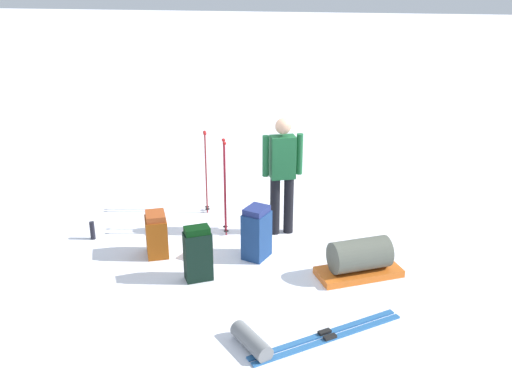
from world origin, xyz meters
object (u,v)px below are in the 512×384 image
Objects in this scene: ski_pair_near at (327,336)px; sleeping_mat_rolled at (251,341)px; backpack_large_dark at (198,254)px; ski_poles_planted_near at (225,183)px; thermos_bottle at (92,231)px; backpack_bright at (257,233)px; gear_sled at (359,259)px; backpack_small_spare at (156,235)px; ski_poles_planted_far at (206,168)px; skier_standing at (282,170)px.

sleeping_mat_rolled is (-0.31, 0.75, 0.08)m from ski_pair_near.
backpack_large_dark is 1.41m from ski_poles_planted_near.
thermos_bottle is (-0.49, 1.82, -0.64)m from ski_poles_planted_near.
backpack_bright is 0.96m from ski_poles_planted_near.
gear_sled is (-0.95, -1.89, -0.55)m from ski_poles_planted_near.
sleeping_mat_rolled is at bearing -145.68° from backpack_large_dark.
backpack_small_spare is (-0.14, 1.32, -0.06)m from backpack_bright.
ski_poles_planted_near is 0.84m from ski_poles_planted_far.
ski_poles_planted_near is 1.99m from thermos_bottle.
ski_poles_planted_far reaches higher than ski_pair_near.
ski_poles_planted_far is (2.05, 0.38, 0.38)m from backpack_large_dark.
backpack_small_spare is 1.60m from ski_poles_planted_far.
backpack_large_dark is 0.92m from backpack_bright.
gear_sled is (-1.08, -1.10, -0.73)m from skier_standing.
backpack_large_dark reaches higher than ski_pair_near.
backpack_small_spare is (1.51, 2.33, 0.28)m from ski_pair_near.
sleeping_mat_rolled is 2.12× the size of thermos_bottle.
gear_sled is (0.40, -1.96, -0.12)m from backpack_large_dark.
backpack_bright is 1.74m from ski_poles_planted_far.
skier_standing is at bearing -80.39° from ski_poles_planted_near.
backpack_bright is 0.55× the size of ski_poles_planted_far.
backpack_bright is 0.51× the size of ski_poles_planted_near.
backpack_large_dark is (-1.48, 0.86, -0.61)m from skier_standing.
ski_pair_near is 1.42m from gear_sled.
ski_poles_planted_near is at bearing -43.63° from backpack_small_spare.
ski_poles_planted_near is (-0.13, 0.79, -0.18)m from skier_standing.
gear_sled is at bearing -116.54° from ski_poles_planted_near.
gear_sled is (-0.14, -2.66, -0.07)m from backpack_small_spare.
backpack_large_dark is 2.71× the size of thermos_bottle.
backpack_bright is at bearing 31.43° from ski_pair_near.
ski_pair_near is at bearing -120.70° from backpack_large_dark.
ski_poles_planted_far is 5.02× the size of thermos_bottle.
thermos_bottle is (1.82, 3.38, 0.12)m from ski_pair_near.
backpack_bright reaches higher than backpack_large_dark.
ski_poles_planted_near reaches higher than backpack_bright.
backpack_large_dark is at bearing 137.90° from backpack_bright.
ski_poles_planted_far is at bearing 54.74° from gear_sled.
backpack_bright is at bearing -83.86° from backpack_small_spare.
ski_poles_planted_far is at bearing 65.18° from skier_standing.
thermos_bottle is at bearing 51.01° from sleeping_mat_rolled.
ski_poles_planted_far is at bearing 10.58° from backpack_large_dark.
backpack_small_spare is 0.46× the size of ski_poles_planted_far.
sleeping_mat_rolled is (-2.76, -0.01, -0.86)m from skier_standing.
ski_poles_planted_far is at bearing -12.00° from backpack_small_spare.
ski_poles_planted_near reaches higher than ski_pair_near.
thermos_bottle is (0.45, 3.71, -0.09)m from gear_sled.
ski_pair_near is 2.84× the size of sleeping_mat_rolled.
skier_standing is 6.54× the size of thermos_bottle.
backpack_small_spare is 1.10× the size of sleeping_mat_rolled.
sleeping_mat_rolled is at bearing -139.07° from backpack_small_spare.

